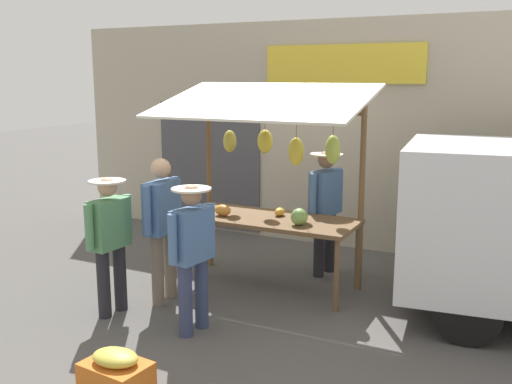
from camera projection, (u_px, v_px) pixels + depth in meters
ground_plane at (267, 286)px, 7.34m from camera, size 40.00×40.00×0.00m
street_backdrop at (327, 135)px, 8.95m from camera, size 9.00×0.30×3.40m
market_stall at (269, 164)px, 7.06m from camera, size 2.50×1.46×2.50m
vendor_with_sunhat at (325, 202)px, 7.59m from camera, size 0.42×0.69×1.64m
shopper_with_shopping_bag at (110, 236)px, 6.32m from camera, size 0.39×0.66×1.53m
shopper_in_striped_shirt at (192, 248)px, 5.85m from camera, size 0.40×0.66×1.53m
shopper_in_grey_tee at (162, 220)px, 6.65m from camera, size 0.26×0.71×1.68m
produce_crate_near at (116, 374)px, 4.81m from camera, size 0.58×0.44×0.38m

